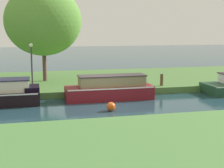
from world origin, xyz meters
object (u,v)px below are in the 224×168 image
Objects in this scene: maroon_barge at (110,89)px; lamp_post at (32,59)px; mooring_post_near at (162,80)px; mooring_post_far at (3,87)px; willow_tree_centre at (43,21)px; channel_buoy at (111,107)px.

maroon_barge is 5.44m from lamp_post.
lamp_post is 8.35m from mooring_post_near.
lamp_post reaches higher than mooring_post_far.
mooring_post_near is (7.26, -3.49, -3.77)m from willow_tree_centre.
willow_tree_centre is 9.29m from channel_buoy.
lamp_post is (-4.33, 2.91, 1.52)m from maroon_barge.
mooring_post_near is 1.69× the size of channel_buoy.
mooring_post_far is at bearing 142.11° from channel_buoy.
channel_buoy is at bearing -37.89° from mooring_post_far.
lamp_post reaches higher than maroon_barge.
mooring_post_far is at bearing 165.46° from maroon_barge.
lamp_post is 3.64× the size of mooring_post_near.
willow_tree_centre is 8.89m from mooring_post_near.
maroon_barge reaches higher than mooring_post_near.
channel_buoy is at bearing -69.47° from willow_tree_centre.
maroon_barge is 1.82× the size of lamp_post.
mooring_post_far is (-1.67, -1.36, -1.45)m from lamp_post.
mooring_post_far is (-9.79, 0.00, -0.08)m from mooring_post_near.
willow_tree_centre is 3.32m from lamp_post.
maroon_barge is at bearing -157.70° from mooring_post_near.
mooring_post_far is (-6.00, 1.56, 0.07)m from maroon_barge.
lamp_post is 2.59m from mooring_post_far.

